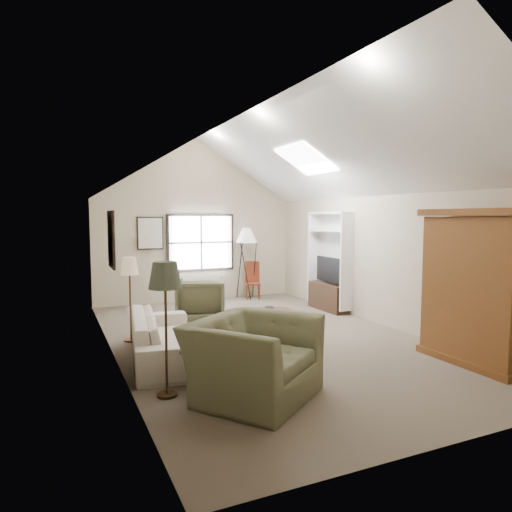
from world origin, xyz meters
name	(u,v)px	position (x,y,z in m)	size (l,w,h in m)	color
room_shell	(266,150)	(0.00, 0.00, 3.21)	(5.01, 8.01, 4.00)	brown
window	(201,242)	(0.10, 3.96, 1.45)	(1.72, 0.08, 1.42)	black
skylight	(306,159)	(1.30, 0.90, 3.22)	(0.80, 1.20, 0.52)	white
wall_art	(133,236)	(-1.88, 1.94, 1.73)	(1.97, 3.71, 0.88)	black
armoire	(477,287)	(2.18, -2.40, 1.10)	(0.60, 1.50, 2.20)	brown
tv_alcove	(329,259)	(2.34, 1.60, 1.15)	(0.32, 1.30, 2.10)	white
media_console	(328,297)	(2.32, 1.60, 0.30)	(0.34, 1.18, 0.60)	#382316
tv_panel	(329,269)	(2.32, 1.60, 0.92)	(0.05, 0.90, 0.55)	black
sofa	(165,336)	(-1.83, -0.38, 0.34)	(2.32, 0.91, 0.68)	white
armchair_near	(253,359)	(-1.22, -2.23, 0.46)	(1.41, 1.23, 0.92)	#5C5E42
armchair_far	(201,300)	(-0.62, 1.69, 0.44)	(0.94, 0.96, 0.88)	#5F6144
coffee_table	(269,320)	(0.32, 0.51, 0.20)	(0.78, 0.43, 0.40)	#3A2917
bowl	(269,308)	(0.32, 0.51, 0.42)	(0.19, 0.19, 0.05)	#342015
side_table	(205,372)	(-1.73, -1.98, 0.29)	(0.58, 0.58, 0.58)	#352115
side_chair	(253,280)	(1.35, 3.60, 0.47)	(0.37, 0.37, 0.95)	maroon
tripod_lamp	(247,263)	(1.22, 3.70, 0.92)	(0.53, 0.53, 1.84)	silver
dark_lamp	(166,328)	(-2.13, -1.78, 0.81)	(0.39, 0.39, 1.62)	#292D1F
tan_lamp	(130,299)	(-2.13, 0.82, 0.73)	(0.29, 0.29, 1.45)	tan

